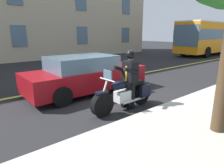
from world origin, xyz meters
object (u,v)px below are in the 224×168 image
(motorcycle_main, at_px, (125,94))
(rider_main, at_px, (130,74))
(car_silver, at_px, (86,74))
(bus_near, at_px, (213,36))

(motorcycle_main, relative_size, rider_main, 1.27)
(motorcycle_main, xyz_separation_m, car_silver, (-0.04, -2.22, 0.24))
(bus_near, xyz_separation_m, car_silver, (18.02, 3.35, -1.18))
(bus_near, distance_m, car_silver, 18.37)
(motorcycle_main, xyz_separation_m, rider_main, (-0.19, -0.00, 0.58))
(rider_main, bearing_deg, bus_near, -162.70)
(motorcycle_main, distance_m, rider_main, 0.61)
(rider_main, bearing_deg, motorcycle_main, 1.36)
(motorcycle_main, height_order, rider_main, rider_main)
(rider_main, distance_m, bus_near, 18.73)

